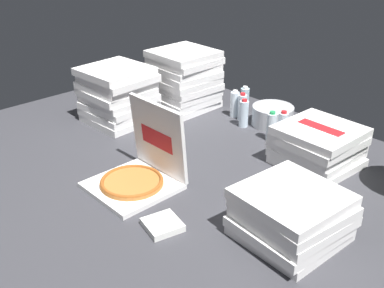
{
  "coord_description": "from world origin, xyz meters",
  "views": [
    {
      "loc": [
        1.65,
        -1.47,
        1.29
      ],
      "look_at": [
        -0.02,
        0.1,
        0.14
      ],
      "focal_mm": 42.84,
      "sensor_mm": 36.0,
      "label": 1
    }
  ],
  "objects": [
    {
      "name": "pizza_stack_right_far",
      "position": [
        -0.85,
        0.18,
        0.19
      ],
      "size": [
        0.46,
        0.45,
        0.38
      ],
      "color": "white",
      "rests_on": "ground_plane"
    },
    {
      "name": "water_bottle_3",
      "position": [
        0.12,
        0.76,
        0.09
      ],
      "size": [
        0.06,
        0.06,
        0.2
      ],
      "color": "white",
      "rests_on": "ground_plane"
    },
    {
      "name": "open_pizza_box",
      "position": [
        -0.06,
        -0.24,
        0.09
      ],
      "size": [
        0.41,
        0.42,
        0.43
      ],
      "color": "white",
      "rests_on": "ground_plane"
    },
    {
      "name": "water_bottle_0",
      "position": [
        -0.34,
        0.82,
        0.09
      ],
      "size": [
        0.06,
        0.06,
        0.2
      ],
      "color": "white",
      "rests_on": "ground_plane"
    },
    {
      "name": "water_bottle_1",
      "position": [
        -0.18,
        0.73,
        0.09
      ],
      "size": [
        0.06,
        0.06,
        0.2
      ],
      "color": "silver",
      "rests_on": "ground_plane"
    },
    {
      "name": "ice_bucket",
      "position": [
        -0.06,
        0.9,
        0.07
      ],
      "size": [
        0.28,
        0.28,
        0.13
      ],
      "primitive_type": "cylinder",
      "color": "#B7BABF",
      "rests_on": "ground_plane"
    },
    {
      "name": "pizza_stack_center_near",
      "position": [
        -0.72,
        0.68,
        0.21
      ],
      "size": [
        0.44,
        0.44,
        0.42
      ],
      "color": "white",
      "rests_on": "ground_plane"
    },
    {
      "name": "pizza_stack_left_mid",
      "position": [
        0.75,
        -0.03,
        0.12
      ],
      "size": [
        0.46,
        0.46,
        0.24
      ],
      "color": "white",
      "rests_on": "ground_plane"
    },
    {
      "name": "napkin_pile",
      "position": [
        0.31,
        -0.4,
        0.02
      ],
      "size": [
        0.19,
        0.19,
        0.03
      ],
      "primitive_type": "cube",
      "rotation": [
        0.0,
        0.0,
        -0.23
      ],
      "color": "white",
      "rests_on": "ground_plane"
    },
    {
      "name": "water_bottle_4",
      "position": [
        -0.34,
        0.93,
        0.09
      ],
      "size": [
        0.06,
        0.06,
        0.2
      ],
      "color": "silver",
      "rests_on": "ground_plane"
    },
    {
      "name": "water_bottle_2",
      "position": [
        -0.26,
        0.81,
        0.09
      ],
      "size": [
        0.06,
        0.06,
        0.2
      ],
      "color": "silver",
      "rests_on": "ground_plane"
    },
    {
      "name": "ground_plane",
      "position": [
        0.0,
        0.0,
        -0.01
      ],
      "size": [
        3.2,
        2.4,
        0.02
      ],
      "primitive_type": "cube",
      "color": "#38383D"
    },
    {
      "name": "water_bottle_5",
      "position": [
        0.08,
        0.7,
        0.09
      ],
      "size": [
        0.06,
        0.06,
        0.2
      ],
      "color": "white",
      "rests_on": "ground_plane"
    },
    {
      "name": "pizza_stack_left_far",
      "position": [
        0.46,
        0.63,
        0.12
      ],
      "size": [
        0.45,
        0.45,
        0.24
      ],
      "color": "white",
      "rests_on": "ground_plane"
    }
  ]
}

